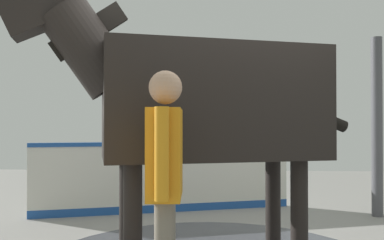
% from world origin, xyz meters
% --- Properties ---
extents(barrier_wall, '(3.92, 1.20, 1.09)m').
position_xyz_m(barrier_wall, '(-0.84, 2.18, 0.50)').
color(barrier_wall, silver).
rests_on(barrier_wall, ground).
extents(roof_post_far, '(0.16, 0.16, 2.66)m').
position_xyz_m(roof_post_far, '(2.32, 2.02, 1.33)').
color(roof_post_far, '#4C4C51').
rests_on(roof_post_far, ground).
extents(horse, '(3.29, 1.55, 2.63)m').
position_xyz_m(horse, '(-0.25, -0.27, 1.56)').
color(horse, black).
rests_on(horse, ground).
extents(handler, '(0.24, 0.69, 1.72)m').
position_xyz_m(handler, '(-0.46, -1.34, 1.00)').
color(handler, '#47331E').
rests_on(handler, ground).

